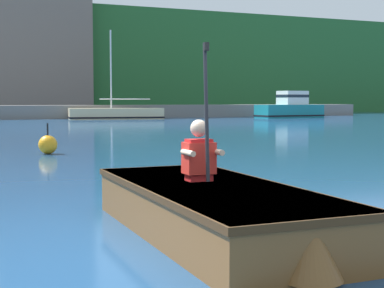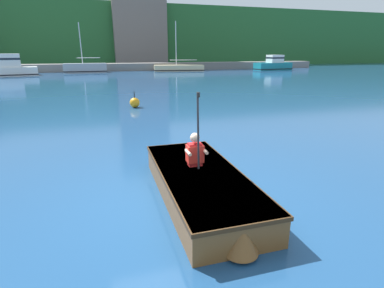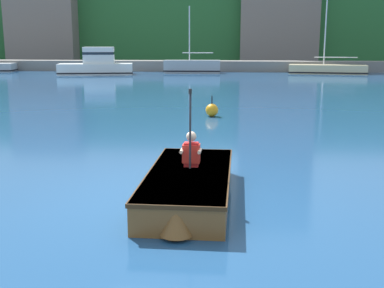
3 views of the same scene
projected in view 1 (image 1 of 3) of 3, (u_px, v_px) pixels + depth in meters
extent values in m
plane|color=navy|center=(171.00, 238.00, 5.37)|extent=(300.00, 300.00, 0.00)
cube|color=#75665B|center=(35.00, 11.00, 50.08)|extent=(7.94, 8.50, 17.61)
cube|color=#197A84|center=(289.00, 111.00, 41.55)|extent=(5.05, 2.19, 0.93)
cube|color=black|center=(289.00, 115.00, 41.57)|extent=(5.09, 2.23, 0.10)
cube|color=silver|center=(292.00, 98.00, 41.60)|extent=(1.97, 1.55, 0.97)
cube|color=#19232D|center=(292.00, 96.00, 41.59)|extent=(1.99, 1.57, 0.20)
cube|color=#CCB789|center=(116.00, 114.00, 38.53)|extent=(6.27, 2.76, 0.72)
cube|color=black|center=(116.00, 117.00, 38.54)|extent=(6.32, 2.80, 0.10)
cylinder|color=silver|center=(111.00, 69.00, 38.23)|extent=(0.10, 0.10, 5.06)
cylinder|color=silver|center=(125.00, 99.00, 38.61)|extent=(3.31, 0.52, 0.07)
cube|color=brown|center=(213.00, 210.00, 5.46)|extent=(1.32, 3.35, 0.47)
cube|color=#432A13|center=(213.00, 189.00, 5.45)|extent=(1.36, 3.39, 0.06)
cube|color=#432A13|center=(213.00, 190.00, 5.45)|extent=(1.08, 2.88, 0.02)
cone|color=brown|center=(311.00, 248.00, 3.98)|extent=(0.45, 0.45, 0.43)
cube|color=brown|center=(202.00, 187.00, 5.68)|extent=(1.22, 0.17, 0.03)
cube|color=red|center=(199.00, 160.00, 5.74)|extent=(0.24, 0.16, 0.41)
cube|color=red|center=(199.00, 158.00, 5.74)|extent=(0.29, 0.21, 0.31)
sphere|color=beige|center=(199.00, 128.00, 5.72)|extent=(0.17, 0.17, 0.17)
cylinder|color=beige|center=(188.00, 153.00, 5.59)|extent=(0.06, 0.26, 0.06)
cylinder|color=beige|center=(217.00, 152.00, 5.71)|extent=(0.06, 0.26, 0.06)
cylinder|color=#232328|center=(206.00, 112.00, 5.54)|extent=(0.04, 0.12, 1.31)
cylinder|color=black|center=(206.00, 47.00, 5.49)|extent=(0.05, 0.05, 0.08)
sphere|color=orange|center=(48.00, 145.00, 13.70)|extent=(0.44, 0.44, 0.44)
cylinder|color=black|center=(48.00, 129.00, 13.68)|extent=(0.04, 0.04, 0.28)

